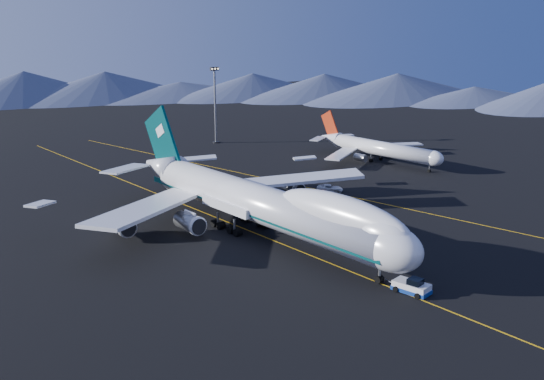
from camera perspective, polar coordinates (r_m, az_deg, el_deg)
ground at (r=103.91m, az=-1.13°, el=-4.27°), size 500.00×500.00×0.00m
taxiway_line_main at (r=103.91m, az=-1.13°, el=-4.27°), size 0.25×220.00×0.01m
taxiway_line_side at (r=130.39m, az=6.48°, el=-0.43°), size 28.08×198.09×0.01m
boeing_747 at (r=102.20m, az=-1.16°, el=-1.18°), size 59.62×72.43×19.37m
pushback_tug at (r=83.77m, az=12.98°, el=-8.94°), size 3.42×5.28×2.17m
second_jet at (r=164.94m, az=9.90°, el=3.91°), size 37.50×42.37×12.06m
service_van at (r=132.41m, az=5.47°, el=0.18°), size 5.47×6.07×1.57m
floodlight_mast at (r=190.31m, az=-5.37°, el=7.98°), size 2.90×2.17×23.44m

